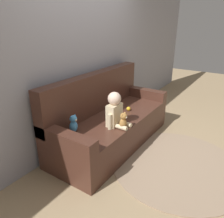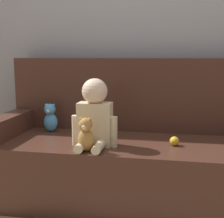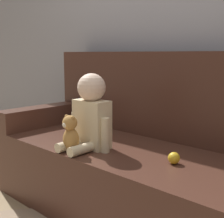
{
  "view_description": "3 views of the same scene",
  "coord_description": "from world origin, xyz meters",
  "px_view_note": "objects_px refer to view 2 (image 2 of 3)",
  "views": [
    {
      "loc": [
        -2.46,
        -1.62,
        1.77
      ],
      "look_at": [
        -0.16,
        -0.09,
        0.64
      ],
      "focal_mm": 35.0,
      "sensor_mm": 36.0,
      "label": 1
    },
    {
      "loc": [
        0.25,
        -2.21,
        1.07
      ],
      "look_at": [
        -0.15,
        -0.14,
        0.71
      ],
      "focal_mm": 50.0,
      "sensor_mm": 36.0,
      "label": 2
    },
    {
      "loc": [
        1.12,
        -1.47,
        1.04
      ],
      "look_at": [
        -0.15,
        -0.12,
        0.71
      ],
      "focal_mm": 50.0,
      "sensor_mm": 36.0,
      "label": 3
    }
  ],
  "objects_px": {
    "couch": "(136,152)",
    "plush_toy_side": "(50,118)",
    "person_baby": "(95,115)",
    "teddy_bear_brown": "(86,135)",
    "toy_ball": "(174,141)"
  },
  "relations": [
    {
      "from": "plush_toy_side",
      "to": "toy_ball",
      "type": "relative_size",
      "value": 3.62
    },
    {
      "from": "person_baby",
      "to": "plush_toy_side",
      "type": "height_order",
      "value": "person_baby"
    },
    {
      "from": "teddy_bear_brown",
      "to": "plush_toy_side",
      "type": "distance_m",
      "value": 0.63
    },
    {
      "from": "couch",
      "to": "plush_toy_side",
      "type": "bearing_deg",
      "value": 175.48
    },
    {
      "from": "person_baby",
      "to": "teddy_bear_brown",
      "type": "xyz_separation_m",
      "value": [
        -0.02,
        -0.14,
        -0.1
      ]
    },
    {
      "from": "couch",
      "to": "person_baby",
      "type": "relative_size",
      "value": 4.62
    },
    {
      "from": "person_baby",
      "to": "plush_toy_side",
      "type": "xyz_separation_m",
      "value": [
        -0.45,
        0.32,
        -0.1
      ]
    },
    {
      "from": "couch",
      "to": "plush_toy_side",
      "type": "xyz_separation_m",
      "value": [
        -0.71,
        0.06,
        0.23
      ]
    },
    {
      "from": "teddy_bear_brown",
      "to": "plush_toy_side",
      "type": "bearing_deg",
      "value": 132.53
    },
    {
      "from": "person_baby",
      "to": "toy_ball",
      "type": "relative_size",
      "value": 7.23
    },
    {
      "from": "person_baby",
      "to": "toy_ball",
      "type": "xyz_separation_m",
      "value": [
        0.54,
        0.1,
        -0.18
      ]
    },
    {
      "from": "teddy_bear_brown",
      "to": "plush_toy_side",
      "type": "xyz_separation_m",
      "value": [
        -0.42,
        0.46,
        0.0
      ]
    },
    {
      "from": "toy_ball",
      "to": "plush_toy_side",
      "type": "bearing_deg",
      "value": 167.22
    },
    {
      "from": "couch",
      "to": "teddy_bear_brown",
      "type": "xyz_separation_m",
      "value": [
        -0.28,
        -0.41,
        0.22
      ]
    },
    {
      "from": "toy_ball",
      "to": "couch",
      "type": "bearing_deg",
      "value": 149.03
    }
  ]
}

